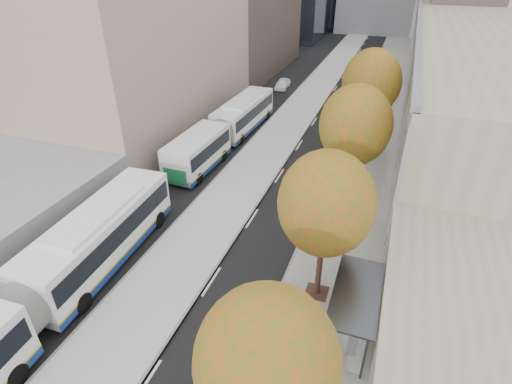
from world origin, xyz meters
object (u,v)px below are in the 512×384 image
at_px(bus_far, 226,128).
at_px(distant_car, 283,84).
at_px(bus_near, 45,288).
at_px(bus_shelter, 360,301).
at_px(cyclist, 222,374).

height_order(bus_far, distant_car, bus_far).
xyz_separation_m(bus_near, bus_far, (-0.04, 20.43, -0.12)).
bearing_deg(bus_far, bus_shelter, -50.03).
distance_m(bus_shelter, distant_car, 37.38).
bearing_deg(bus_near, cyclist, -6.70).
bearing_deg(bus_shelter, bus_far, 128.07).
distance_m(bus_shelter, bus_near, 13.74).
bearing_deg(distant_car, bus_far, -91.83).
bearing_deg(bus_near, bus_shelter, 11.94).
relative_size(bus_far, cyclist, 8.16).
bearing_deg(bus_near, distant_car, 88.00).
relative_size(bus_shelter, cyclist, 2.12).
height_order(bus_shelter, bus_far, bus_far).
xyz_separation_m(bus_far, distant_car, (-0.19, 17.77, -0.93)).
bearing_deg(bus_far, bus_near, -87.98).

